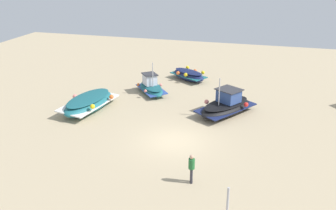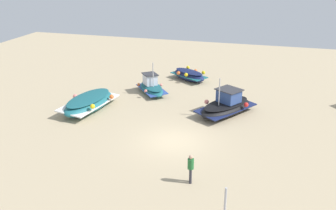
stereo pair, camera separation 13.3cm
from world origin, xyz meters
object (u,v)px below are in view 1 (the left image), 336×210
(fishing_boat_3, at_px, (89,103))
(fishing_boat_4, at_px, (226,106))
(person_walking, at_px, (192,167))
(fishing_boat_0, at_px, (151,87))
(fishing_boat_2, at_px, (188,75))

(fishing_boat_3, distance_m, fishing_boat_4, 10.19)
(person_walking, bearing_deg, fishing_boat_3, 129.07)
(fishing_boat_0, distance_m, person_walking, 13.86)
(fishing_boat_0, distance_m, fishing_boat_4, 7.23)
(fishing_boat_4, bearing_deg, fishing_boat_0, 99.63)
(fishing_boat_2, bearing_deg, fishing_boat_0, -83.67)
(fishing_boat_0, height_order, fishing_boat_2, fishing_boat_0)
(fishing_boat_0, distance_m, fishing_boat_2, 4.90)
(fishing_boat_3, height_order, person_walking, person_walking)
(fishing_boat_0, bearing_deg, person_walking, 167.08)
(fishing_boat_2, distance_m, person_walking, 17.24)
(fishing_boat_2, bearing_deg, fishing_boat_3, -87.87)
(fishing_boat_2, xyz_separation_m, person_walking, (16.77, 3.97, 0.41))
(fishing_boat_0, bearing_deg, fishing_boat_2, -66.33)
(fishing_boat_2, distance_m, fishing_boat_4, 8.45)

